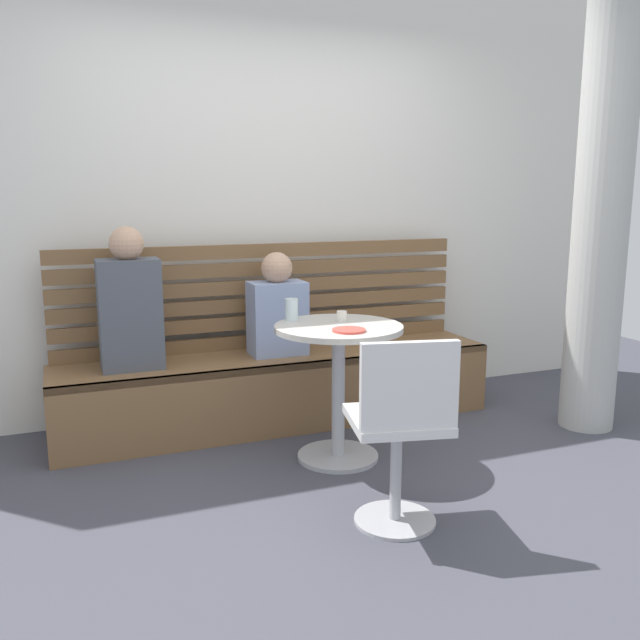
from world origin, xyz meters
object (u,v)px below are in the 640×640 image
object	(u,v)px
booth_bench	(280,389)
plate_small	(349,330)
person_adult	(130,305)
white_chair	(401,426)
cup_espresso_small	(342,316)
cafe_table	(338,366)
person_child_left	(278,310)
cup_glass_tall	(292,310)

from	to	relation	value
booth_bench	plate_small	world-z (taller)	plate_small
person_adult	white_chair	bearing A→B (deg)	-58.00
booth_bench	white_chair	size ratio (longest dim) A/B	3.18
white_chair	cup_espresso_small	bearing A→B (deg)	82.23
booth_bench	cafe_table	distance (m)	0.73
cafe_table	cup_espresso_small	xyz separation A→B (m)	(0.06, 0.10, 0.25)
cafe_table	person_child_left	bearing A→B (deg)	99.17
booth_bench	cup_glass_tall	distance (m)	0.73
cup_glass_tall	plate_small	bearing A→B (deg)	-65.80
person_child_left	plate_small	bearing A→B (deg)	-83.60
person_adult	cup_espresso_small	world-z (taller)	person_adult
booth_bench	person_adult	size ratio (longest dim) A/B	3.36
booth_bench	person_child_left	size ratio (longest dim) A/B	4.28
white_chair	person_child_left	xyz separation A→B (m)	(-0.05, 1.50, 0.25)
cup_glass_tall	plate_small	xyz separation A→B (m)	(0.17, -0.38, -0.05)
white_chair	person_child_left	world-z (taller)	person_child_left
cup_glass_tall	plate_small	world-z (taller)	cup_glass_tall
cafe_table	plate_small	xyz separation A→B (m)	(-0.02, -0.17, 0.23)
white_chair	cup_glass_tall	world-z (taller)	cup_glass_tall
white_chair	cup_glass_tall	xyz separation A→B (m)	(-0.12, 1.03, 0.34)
person_adult	person_child_left	distance (m)	0.88
cup_glass_tall	plate_small	distance (m)	0.42
booth_bench	plate_small	distance (m)	0.98
white_chair	person_adult	size ratio (longest dim) A/B	1.06
cafe_table	cup_glass_tall	xyz separation A→B (m)	(-0.19, 0.21, 0.28)
cafe_table	person_child_left	distance (m)	0.72
booth_bench	white_chair	xyz separation A→B (m)	(0.05, -1.47, 0.24)
cup_espresso_small	person_adult	bearing A→B (deg)	151.44
person_adult	cup_glass_tall	distance (m)	0.92
cup_espresso_small	plate_small	xyz separation A→B (m)	(-0.08, -0.26, -0.02)
white_chair	cafe_table	bearing A→B (deg)	85.49
cafe_table	cup_glass_tall	bearing A→B (deg)	130.94
white_chair	plate_small	distance (m)	0.71
cafe_table	cup_espresso_small	bearing A→B (deg)	58.15
person_child_left	cafe_table	bearing A→B (deg)	-80.83
cup_glass_tall	cafe_table	bearing A→B (deg)	-49.06
booth_bench	person_child_left	distance (m)	0.50
booth_bench	cup_glass_tall	size ratio (longest dim) A/B	22.50
white_chair	plate_small	world-z (taller)	white_chair
person_child_left	cup_espresso_small	size ratio (longest dim) A/B	11.26
person_child_left	cup_glass_tall	world-z (taller)	person_child_left
person_adult	plate_small	xyz separation A→B (m)	(0.97, -0.83, -0.06)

